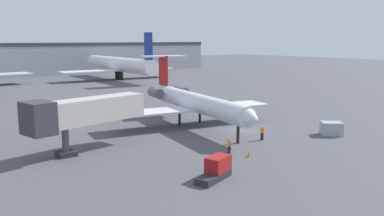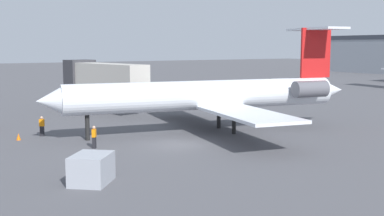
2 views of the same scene
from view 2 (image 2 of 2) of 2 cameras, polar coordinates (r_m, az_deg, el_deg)
ground_plane at (r=37.73m, az=-1.44°, el=-4.37°), size 400.00×400.00×0.10m
regional_jet at (r=43.04m, az=2.83°, el=1.67°), size 23.00×28.66×9.27m
jet_bridge at (r=57.08m, az=-10.72°, el=3.78°), size 13.86×5.28×5.93m
ground_crew_marshaller at (r=43.00m, az=-17.16°, el=-2.03°), size 0.44×0.48×1.69m
ground_crew_loader at (r=36.89m, az=-11.39°, el=-3.34°), size 0.48×0.45×1.69m
cargo_container_uld at (r=27.62m, az=-11.68°, el=-6.99°), size 3.16×3.11×1.63m
traffic_cone_near at (r=41.87m, az=-19.64°, el=-3.18°), size 0.36×0.36×0.55m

